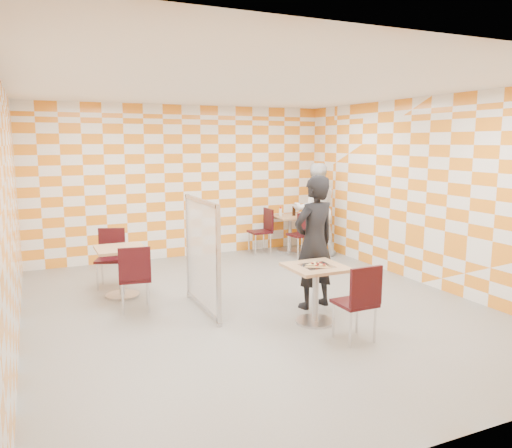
{
  "coord_description": "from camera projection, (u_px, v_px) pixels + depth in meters",
  "views": [
    {
      "loc": [
        -2.74,
        -6.12,
        2.3
      ],
      "look_at": [
        0.1,
        0.2,
        1.15
      ],
      "focal_mm": 35.0,
      "sensor_mm": 36.0,
      "label": 1
    }
  ],
  "objects": [
    {
      "name": "chair_second_side",
      "position": [
        264.0,
        227.0,
        10.33
      ],
      "size": [
        0.43,
        0.42,
        0.92
      ],
      "color": "black",
      "rests_on": "ground"
    },
    {
      "name": "sport_bottle",
      "position": [
        280.0,
        212.0,
        10.45
      ],
      "size": [
        0.06,
        0.06,
        0.2
      ],
      "color": "white",
      "rests_on": "second_table"
    },
    {
      "name": "soda_bottle",
      "position": [
        294.0,
        211.0,
        10.51
      ],
      "size": [
        0.07,
        0.07,
        0.23
      ],
      "color": "black",
      "rests_on": "second_table"
    },
    {
      "name": "man_white",
      "position": [
        315.0,
        210.0,
        10.07
      ],
      "size": [
        1.07,
        0.93,
        1.87
      ],
      "primitive_type": "imported",
      "rotation": [
        0.0,
        0.0,
        2.87
      ],
      "color": "white",
      "rests_on": "ground"
    },
    {
      "name": "empty_table",
      "position": [
        121.0,
        263.0,
        7.42
      ],
      "size": [
        0.7,
        0.7,
        0.75
      ],
      "color": "tan",
      "rests_on": "ground"
    },
    {
      "name": "chair_second_front",
      "position": [
        303.0,
        231.0,
        9.89
      ],
      "size": [
        0.47,
        0.48,
        0.92
      ],
      "color": "black",
      "rests_on": "ground"
    },
    {
      "name": "man_dark",
      "position": [
        314.0,
        242.0,
        6.88
      ],
      "size": [
        0.75,
        0.56,
        1.85
      ],
      "primitive_type": "imported",
      "rotation": [
        0.0,
        0.0,
        3.33
      ],
      "color": "black",
      "rests_on": "ground"
    },
    {
      "name": "chair_main_front",
      "position": [
        360.0,
        297.0,
        5.67
      ],
      "size": [
        0.43,
        0.44,
        0.92
      ],
      "color": "black",
      "rests_on": "ground"
    },
    {
      "name": "second_table",
      "position": [
        290.0,
        227.0,
        10.53
      ],
      "size": [
        0.7,
        0.7,
        0.75
      ],
      "color": "tan",
      "rests_on": "ground"
    },
    {
      "name": "partition",
      "position": [
        202.0,
        255.0,
        6.73
      ],
      "size": [
        0.08,
        1.38,
        1.55
      ],
      "color": "white",
      "rests_on": "ground"
    },
    {
      "name": "room_shell",
      "position": [
        240.0,
        197.0,
        7.23
      ],
      "size": [
        7.0,
        7.0,
        7.0
      ],
      "color": "gray",
      "rests_on": "ground"
    },
    {
      "name": "chair_empty_near",
      "position": [
        135.0,
        274.0,
        6.7
      ],
      "size": [
        0.47,
        0.48,
        0.92
      ],
      "color": "black",
      "rests_on": "ground"
    },
    {
      "name": "main_table",
      "position": [
        316.0,
        284.0,
        6.33
      ],
      "size": [
        0.7,
        0.7,
        0.75
      ],
      "color": "tan",
      "rests_on": "ground"
    },
    {
      "name": "chair_empty_far",
      "position": [
        111.0,
        253.0,
        7.96
      ],
      "size": [
        0.54,
        0.55,
        0.92
      ],
      "color": "black",
      "rests_on": "ground"
    },
    {
      "name": "pizza_on_foil",
      "position": [
        317.0,
        265.0,
        6.27
      ],
      "size": [
        0.4,
        0.4,
        0.04
      ],
      "color": "silver",
      "rests_on": "main_table"
    }
  ]
}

